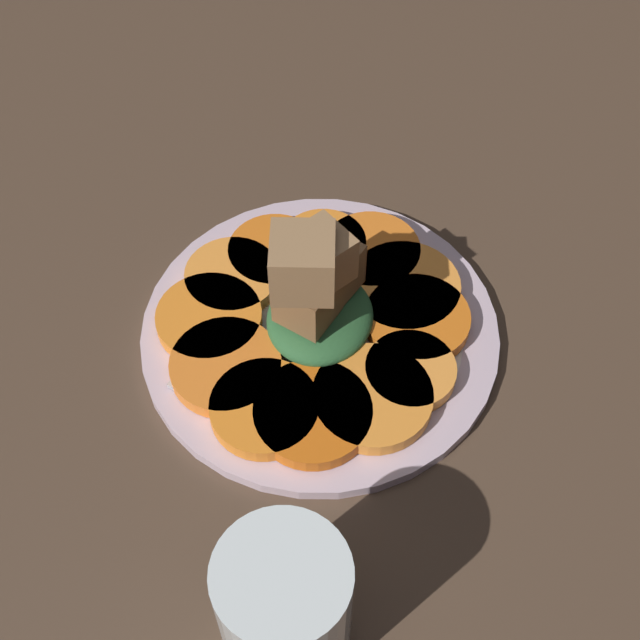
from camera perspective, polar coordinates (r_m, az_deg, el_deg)
The scene contains 17 objects.
table_slab at distance 68.82cm, azimuth 0.00°, elevation -1.52°, with size 120.00×120.00×2.00cm, color #4C3828.
plate at distance 67.58cm, azimuth 0.00°, elevation -0.79°, with size 27.05×27.05×1.05cm.
carrot_slice_0 at distance 64.78cm, azimuth -6.06°, elevation -2.98°, with size 8.12×8.12×1.20cm, color orange.
carrot_slice_1 at distance 62.70cm, azimuth -3.57°, elevation -5.67°, with size 7.74×7.74×1.20cm, color orange.
carrot_slice_2 at distance 62.37cm, azimuth -0.46°, elevation -6.00°, with size 8.37×8.37×1.20cm, color #D56013.
carrot_slice_3 at distance 63.14cm, azimuth 3.38°, elevation -4.98°, with size 8.58×8.58×1.20cm, color orange.
carrot_slice_4 at distance 64.52cm, azimuth 5.81°, elevation -3.30°, with size 6.60×6.60×1.20cm, color #F99539.
carrot_slice_5 at distance 67.21cm, azimuth 6.24°, elevation 0.02°, with size 7.96×7.96×1.20cm, color orange.
carrot_slice_6 at distance 68.93cm, azimuth 5.41°, elevation 2.04°, with size 8.65×8.65×1.20cm, color orange.
carrot_slice_7 at distance 71.05cm, azimuth 3.30°, elevation 4.35°, with size 7.78×7.78×1.20cm, color orange.
carrot_slice_8 at distance 71.41cm, azimuth 0.20°, elevation 4.80°, with size 6.88×6.88×1.20cm, color orange.
carrot_slice_9 at distance 71.00cm, azimuth -2.95°, elevation 4.33°, with size 7.29×7.29×1.20cm, color orange.
carrot_slice_10 at distance 69.64cm, azimuth -5.65°, elevation 2.74°, with size 7.35×7.35×1.20cm, color orange.
carrot_slice_11 at distance 67.39cm, azimuth -7.11°, elevation 0.09°, with size 7.99×7.99×1.20cm, color orange.
center_pile at distance 63.51cm, azimuth -0.21°, elevation 1.84°, with size 8.87×7.87×11.19cm.
fork at distance 68.59cm, azimuth -4.95°, elevation 1.17°, with size 17.28×5.56×0.40cm.
water_glass at distance 53.08cm, azimuth -2.30°, elevation -17.87°, with size 7.70×7.70×10.52cm.
Camera 1 is at (37.36, 11.56, 57.64)cm, focal length 50.00 mm.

